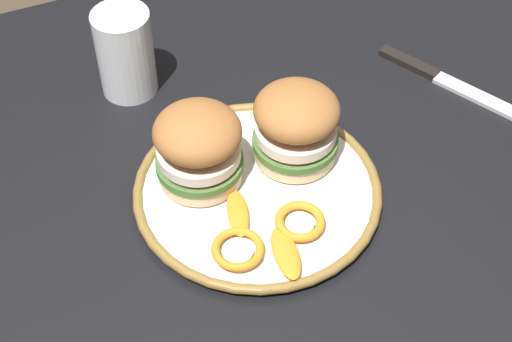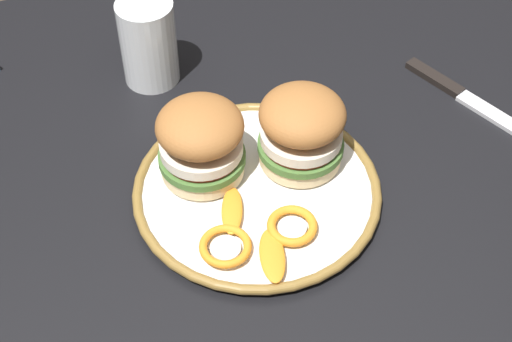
% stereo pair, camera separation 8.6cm
% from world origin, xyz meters
% --- Properties ---
extents(dining_table, '(1.38, 0.98, 0.76)m').
position_xyz_m(dining_table, '(0.00, 0.00, 0.67)').
color(dining_table, black).
rests_on(dining_table, ground).
extents(dinner_plate, '(0.30, 0.30, 0.02)m').
position_xyz_m(dinner_plate, '(-0.07, -0.00, 0.77)').
color(dinner_plate, white).
rests_on(dinner_plate, dining_table).
extents(sandwich_half_left, '(0.11, 0.11, 0.10)m').
position_xyz_m(sandwich_half_left, '(-0.02, -0.04, 0.83)').
color(sandwich_half_left, beige).
rests_on(sandwich_half_left, dinner_plate).
extents(sandwich_half_right, '(0.10, 0.10, 0.10)m').
position_xyz_m(sandwich_half_right, '(-0.13, -0.03, 0.83)').
color(sandwich_half_right, beige).
rests_on(sandwich_half_right, dinner_plate).
extents(orange_peel_curled, '(0.06, 0.06, 0.01)m').
position_xyz_m(orange_peel_curled, '(-0.09, 0.07, 0.79)').
color(orange_peel_curled, orange).
rests_on(orange_peel_curled, dinner_plate).
extents(orange_peel_strip_long, '(0.04, 0.07, 0.01)m').
position_xyz_m(orange_peel_strip_long, '(-0.03, 0.03, 0.78)').
color(orange_peel_strip_long, orange).
rests_on(orange_peel_strip_long, dinner_plate).
extents(orange_peel_strip_short, '(0.04, 0.08, 0.01)m').
position_xyz_m(orange_peel_strip_short, '(-0.06, 0.11, 0.78)').
color(orange_peel_strip_short, orange).
rests_on(orange_peel_strip_short, dinner_plate).
extents(orange_peel_small_curl, '(0.07, 0.07, 0.01)m').
position_xyz_m(orange_peel_small_curl, '(-0.01, 0.08, 0.79)').
color(orange_peel_small_curl, orange).
rests_on(orange_peel_small_curl, dinner_plate).
extents(drinking_glass, '(0.08, 0.08, 0.12)m').
position_xyz_m(drinking_glass, '(0.01, -0.25, 0.81)').
color(drinking_glass, white).
rests_on(drinking_glass, dining_table).
extents(table_knife, '(0.12, 0.21, 0.01)m').
position_xyz_m(table_knife, '(-0.39, -0.09, 0.77)').
color(table_knife, silver).
rests_on(table_knife, dining_table).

